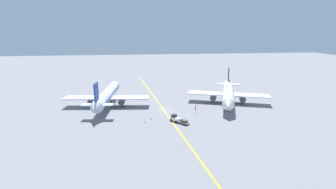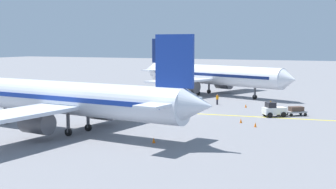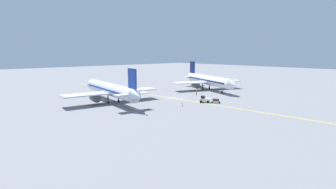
{
  "view_description": "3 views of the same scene",
  "coord_description": "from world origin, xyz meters",
  "px_view_note": "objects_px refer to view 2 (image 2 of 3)",
  "views": [
    {
      "loc": [
        -9.56,
        -79.73,
        24.79
      ],
      "look_at": [
        1.96,
        3.68,
        4.15
      ],
      "focal_mm": 28.0,
      "sensor_mm": 36.0,
      "label": 1
    },
    {
      "loc": [
        -59.95,
        -23.7,
        9.86
      ],
      "look_at": [
        -5.43,
        0.74,
        3.16
      ],
      "focal_mm": 50.0,
      "sensor_mm": 36.0,
      "label": 2
    },
    {
      "loc": [
        -56.18,
        -60.3,
        14.57
      ],
      "look_at": [
        -4.96,
        -3.14,
        2.13
      ],
      "focal_mm": 28.0,
      "sensor_mm": 36.0,
      "label": 3
    }
  ],
  "objects_px": {
    "baggage_tug_white": "(274,110)",
    "traffic_cone_far_edge": "(154,140)",
    "ground_crew_worker": "(217,99)",
    "traffic_cone_by_wingtip": "(241,121)",
    "traffic_cone_mid_apron": "(246,106)",
    "baggage_cart_trailing": "(296,110)",
    "airplane_at_gate": "(67,99)",
    "airplane_adjacent_stand": "(210,75)",
    "traffic_cone_near_nose": "(255,125)"
  },
  "relations": [
    {
      "from": "baggage_tug_white",
      "to": "traffic_cone_mid_apron",
      "type": "bearing_deg",
      "value": 38.66
    },
    {
      "from": "traffic_cone_by_wingtip",
      "to": "traffic_cone_far_edge",
      "type": "bearing_deg",
      "value": 162.06
    },
    {
      "from": "airplane_adjacent_stand",
      "to": "traffic_cone_near_nose",
      "type": "bearing_deg",
      "value": -151.97
    },
    {
      "from": "baggage_tug_white",
      "to": "traffic_cone_far_edge",
      "type": "distance_m",
      "value": 22.51
    },
    {
      "from": "airplane_at_gate",
      "to": "ground_crew_worker",
      "type": "height_order",
      "value": "airplane_at_gate"
    },
    {
      "from": "ground_crew_worker",
      "to": "traffic_cone_far_edge",
      "type": "distance_m",
      "value": 29.79
    },
    {
      "from": "airplane_at_gate",
      "to": "traffic_cone_mid_apron",
      "type": "distance_m",
      "value": 30.22
    },
    {
      "from": "traffic_cone_near_nose",
      "to": "baggage_tug_white",
      "type": "bearing_deg",
      "value": -2.4
    },
    {
      "from": "airplane_adjacent_stand",
      "to": "traffic_cone_far_edge",
      "type": "height_order",
      "value": "airplane_adjacent_stand"
    },
    {
      "from": "ground_crew_worker",
      "to": "airplane_at_gate",
      "type": "bearing_deg",
      "value": 164.49
    },
    {
      "from": "traffic_cone_mid_apron",
      "to": "traffic_cone_by_wingtip",
      "type": "relative_size",
      "value": 1.0
    },
    {
      "from": "airplane_adjacent_stand",
      "to": "ground_crew_worker",
      "type": "height_order",
      "value": "airplane_adjacent_stand"
    },
    {
      "from": "ground_crew_worker",
      "to": "traffic_cone_by_wingtip",
      "type": "height_order",
      "value": "ground_crew_worker"
    },
    {
      "from": "ground_crew_worker",
      "to": "baggage_cart_trailing",
      "type": "bearing_deg",
      "value": -115.73
    },
    {
      "from": "airplane_at_gate",
      "to": "traffic_cone_by_wingtip",
      "type": "height_order",
      "value": "airplane_at_gate"
    },
    {
      "from": "traffic_cone_mid_apron",
      "to": "traffic_cone_far_edge",
      "type": "relative_size",
      "value": 1.0
    },
    {
      "from": "airplane_adjacent_stand",
      "to": "traffic_cone_by_wingtip",
      "type": "relative_size",
      "value": 62.42
    },
    {
      "from": "baggage_tug_white",
      "to": "traffic_cone_mid_apron",
      "type": "distance_m",
      "value": 8.99
    },
    {
      "from": "airplane_at_gate",
      "to": "baggage_tug_white",
      "type": "relative_size",
      "value": 10.79
    },
    {
      "from": "airplane_adjacent_stand",
      "to": "traffic_cone_near_nose",
      "type": "xyz_separation_m",
      "value": [
        -29.88,
        -15.91,
        -3.43
      ]
    },
    {
      "from": "airplane_at_gate",
      "to": "traffic_cone_near_nose",
      "type": "bearing_deg",
      "value": -57.61
    },
    {
      "from": "traffic_cone_near_nose",
      "to": "traffic_cone_mid_apron",
      "type": "xyz_separation_m",
      "value": [
        15.61,
        5.24,
        0.0
      ]
    },
    {
      "from": "airplane_at_gate",
      "to": "airplane_adjacent_stand",
      "type": "xyz_separation_m",
      "value": [
        41.38,
        -2.23,
        0.0
      ]
    },
    {
      "from": "traffic_cone_by_wingtip",
      "to": "traffic_cone_far_edge",
      "type": "distance_m",
      "value": 15.46
    },
    {
      "from": "airplane_at_gate",
      "to": "traffic_cone_mid_apron",
      "type": "height_order",
      "value": "airplane_at_gate"
    },
    {
      "from": "airplane_adjacent_stand",
      "to": "traffic_cone_mid_apron",
      "type": "height_order",
      "value": "airplane_adjacent_stand"
    },
    {
      "from": "airplane_adjacent_stand",
      "to": "ground_crew_worker",
      "type": "bearing_deg",
      "value": -156.25
    },
    {
      "from": "airplane_at_gate",
      "to": "traffic_cone_by_wingtip",
      "type": "distance_m",
      "value": 21.14
    },
    {
      "from": "traffic_cone_by_wingtip",
      "to": "baggage_cart_trailing",
      "type": "bearing_deg",
      "value": -31.7
    },
    {
      "from": "baggage_cart_trailing",
      "to": "ground_crew_worker",
      "type": "xyz_separation_m",
      "value": [
        6.37,
        13.21,
        0.15
      ]
    },
    {
      "from": "ground_crew_worker",
      "to": "traffic_cone_mid_apron",
      "type": "bearing_deg",
      "value": -105.33
    },
    {
      "from": "ground_crew_worker",
      "to": "traffic_cone_by_wingtip",
      "type": "distance_m",
      "value": 16.9
    },
    {
      "from": "airplane_adjacent_stand",
      "to": "ground_crew_worker",
      "type": "distance_m",
      "value": 14.37
    },
    {
      "from": "traffic_cone_near_nose",
      "to": "ground_crew_worker",
      "type": "bearing_deg",
      "value": 31.07
    },
    {
      "from": "baggage_cart_trailing",
      "to": "traffic_cone_near_nose",
      "type": "distance_m",
      "value": 11.03
    },
    {
      "from": "traffic_cone_near_nose",
      "to": "traffic_cone_by_wingtip",
      "type": "distance_m",
      "value": 3.09
    },
    {
      "from": "airplane_adjacent_stand",
      "to": "traffic_cone_near_nose",
      "type": "relative_size",
      "value": 62.42
    },
    {
      "from": "traffic_cone_mid_apron",
      "to": "ground_crew_worker",
      "type": "bearing_deg",
      "value": 74.67
    },
    {
      "from": "traffic_cone_by_wingtip",
      "to": "traffic_cone_mid_apron",
      "type": "bearing_deg",
      "value": 12.27
    },
    {
      "from": "airplane_at_gate",
      "to": "traffic_cone_by_wingtip",
      "type": "xyz_separation_m",
      "value": [
        13.57,
        -15.84,
        -3.43
      ]
    },
    {
      "from": "baggage_tug_white",
      "to": "baggage_cart_trailing",
      "type": "height_order",
      "value": "baggage_tug_white"
    },
    {
      "from": "baggage_tug_white",
      "to": "traffic_cone_far_edge",
      "type": "relative_size",
      "value": 5.99
    },
    {
      "from": "baggage_tug_white",
      "to": "traffic_cone_near_nose",
      "type": "distance_m",
      "value": 8.64
    },
    {
      "from": "traffic_cone_by_wingtip",
      "to": "baggage_tug_white",
      "type": "bearing_deg",
      "value": -22.13
    },
    {
      "from": "traffic_cone_near_nose",
      "to": "traffic_cone_far_edge",
      "type": "relative_size",
      "value": 1.0
    },
    {
      "from": "airplane_adjacent_stand",
      "to": "traffic_cone_far_edge",
      "type": "xyz_separation_m",
      "value": [
        -42.52,
        -8.85,
        -3.43
      ]
    },
    {
      "from": "airplane_at_gate",
      "to": "airplane_adjacent_stand",
      "type": "relative_size",
      "value": 1.04
    },
    {
      "from": "airplane_adjacent_stand",
      "to": "traffic_cone_mid_apron",
      "type": "bearing_deg",
      "value": -143.22
    },
    {
      "from": "baggage_tug_white",
      "to": "traffic_cone_by_wingtip",
      "type": "xyz_separation_m",
      "value": [
        -6.54,
        2.66,
        -0.63
      ]
    },
    {
      "from": "airplane_at_gate",
      "to": "baggage_tug_white",
      "type": "distance_m",
      "value": 27.47
    }
  ]
}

